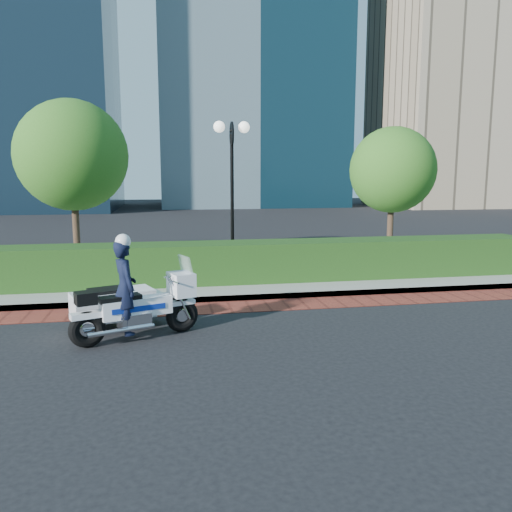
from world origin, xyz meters
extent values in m
plane|color=black|center=(0.00, 0.00, 0.00)|extent=(120.00, 120.00, 0.00)
cube|color=maroon|center=(0.00, 1.50, 0.01)|extent=(60.00, 1.00, 0.01)
cube|color=gray|center=(0.00, 6.00, 0.07)|extent=(60.00, 8.00, 0.15)
cube|color=#183311|center=(0.00, 3.60, 0.65)|extent=(18.00, 1.20, 1.00)
cylinder|color=black|center=(1.00, 5.20, 0.30)|extent=(0.30, 0.30, 0.30)
cylinder|color=black|center=(1.00, 5.20, 2.15)|extent=(0.10, 0.10, 3.70)
cylinder|color=black|center=(1.00, 5.20, 4.00)|extent=(0.04, 0.70, 0.70)
sphere|color=white|center=(0.65, 5.20, 4.20)|extent=(0.32, 0.32, 0.32)
sphere|color=white|center=(1.35, 5.20, 4.20)|extent=(0.32, 0.32, 0.32)
cylinder|color=#332319|center=(-3.50, 6.50, 1.23)|extent=(0.20, 0.20, 2.17)
sphere|color=#215615|center=(-3.50, 6.50, 3.44)|extent=(3.20, 3.20, 3.20)
cylinder|color=#332319|center=(6.50, 6.50, 1.11)|extent=(0.20, 0.20, 1.92)
sphere|color=#215615|center=(6.50, 6.50, 3.05)|extent=(2.80, 2.80, 2.80)
cube|color=gray|center=(28.00, 38.00, 14.00)|extent=(14.00, 12.00, 28.00)
torus|color=black|center=(-2.25, -0.65, 0.31)|extent=(0.64, 0.39, 0.62)
torus|color=black|center=(-0.67, -0.06, 0.31)|extent=(0.64, 0.39, 0.62)
cube|color=white|center=(-1.46, -0.36, 0.58)|extent=(1.24, 0.71, 0.32)
cube|color=silver|center=(-1.50, -0.37, 0.35)|extent=(0.61, 0.53, 0.26)
cube|color=white|center=(-0.67, -0.06, 0.89)|extent=(0.53, 0.61, 0.42)
cube|color=silver|center=(-0.59, -0.03, 1.21)|extent=(0.27, 0.48, 0.37)
cube|color=black|center=(-1.72, -0.46, 0.77)|extent=(0.75, 0.51, 0.09)
cube|color=black|center=(-2.25, -0.65, 0.84)|extent=(0.41, 0.39, 0.21)
cube|color=white|center=(-1.92, 0.32, 0.47)|extent=(1.59, 1.12, 0.51)
cube|color=black|center=(-2.00, 0.29, 0.75)|extent=(0.78, 0.67, 0.07)
torus|color=black|center=(-2.16, 0.71, 0.23)|extent=(0.49, 0.30, 0.47)
imported|color=black|center=(-1.64, -0.42, 0.95)|extent=(0.57, 0.69, 1.61)
sphere|color=white|center=(-1.64, -0.42, 1.73)|extent=(0.26, 0.26, 0.26)
camera|label=1|loc=(-0.98, -8.98, 2.77)|focal=35.00mm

